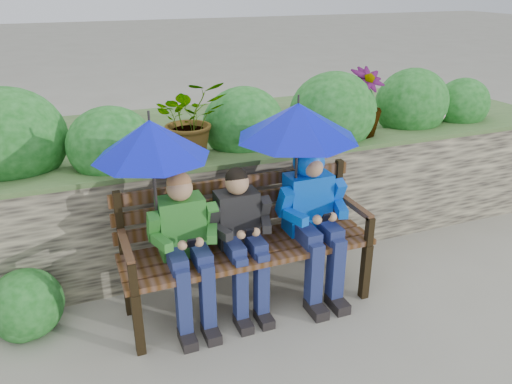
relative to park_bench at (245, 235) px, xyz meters
name	(u,v)px	position (x,y,z in m)	size (l,w,h in m)	color
ground	(261,305)	(0.08, -0.13, -0.58)	(60.00, 60.00, 0.00)	gray
garden_backdrop	(194,171)	(-0.01, 1.50, 0.01)	(8.00, 2.86, 1.73)	#332F2A
park_bench	(245,235)	(0.00, 0.00, 0.00)	(1.95, 0.57, 1.03)	black
boy_left	(186,242)	(-0.49, -0.09, 0.09)	(0.50, 0.58, 1.18)	#26721B
boy_middle	(241,233)	(-0.06, -0.09, 0.08)	(0.48, 0.55, 1.16)	black
boy_right	(313,210)	(0.54, -0.09, 0.16)	(0.54, 0.65, 1.24)	blue
umbrella_left	(151,139)	(-0.67, -0.03, 0.86)	(0.79, 0.79, 0.89)	#0812CA
umbrella_right	(298,121)	(0.41, -0.02, 0.88)	(0.92, 0.92, 0.89)	#0812CA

